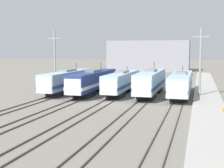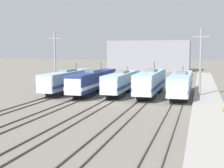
# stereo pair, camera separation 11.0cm
# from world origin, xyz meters

# --- Properties ---
(ground_plane) EXTENTS (400.00, 400.00, 0.00)m
(ground_plane) POSITION_xyz_m (0.00, 0.00, 0.00)
(ground_plane) COLOR slate
(rail_pair_far_left) EXTENTS (1.50, 120.00, 0.15)m
(rail_pair_far_left) POSITION_xyz_m (-9.73, 0.00, 0.07)
(rail_pair_far_left) COLOR #4C4238
(rail_pair_far_left) RESTS_ON ground_plane
(rail_pair_center_left) EXTENTS (1.51, 120.00, 0.15)m
(rail_pair_center_left) POSITION_xyz_m (-4.87, 0.00, 0.07)
(rail_pair_center_left) COLOR #4C4238
(rail_pair_center_left) RESTS_ON ground_plane
(rail_pair_center) EXTENTS (1.51, 120.00, 0.15)m
(rail_pair_center) POSITION_xyz_m (0.00, 0.00, 0.07)
(rail_pair_center) COLOR #4C4238
(rail_pair_center) RESTS_ON ground_plane
(rail_pair_center_right) EXTENTS (1.51, 120.00, 0.15)m
(rail_pair_center_right) POSITION_xyz_m (4.87, 0.00, 0.07)
(rail_pair_center_right) COLOR #4C4238
(rail_pair_center_right) RESTS_ON ground_plane
(rail_pair_far_right) EXTENTS (1.50, 120.00, 0.15)m
(rail_pair_far_right) POSITION_xyz_m (9.73, 0.00, 0.07)
(rail_pair_far_right) COLOR #4C4238
(rail_pair_far_right) RESTS_ON ground_plane
(locomotive_far_left) EXTENTS (2.81, 17.75, 4.99)m
(locomotive_far_left) POSITION_xyz_m (-9.73, 8.05, 2.09)
(locomotive_far_left) COLOR #232326
(locomotive_far_left) RESTS_ON ground_plane
(locomotive_center_left) EXTENTS (2.82, 18.64, 5.14)m
(locomotive_center_left) POSITION_xyz_m (-4.87, 7.74, 2.11)
(locomotive_center_left) COLOR black
(locomotive_center_left) RESTS_ON ground_plane
(locomotive_center) EXTENTS (2.75, 16.41, 4.57)m
(locomotive_center) POSITION_xyz_m (0.00, 8.30, 2.05)
(locomotive_center) COLOR #232326
(locomotive_center) RESTS_ON ground_plane
(locomotive_center_right) EXTENTS (2.95, 17.14, 5.43)m
(locomotive_center_right) POSITION_xyz_m (4.87, 8.17, 2.21)
(locomotive_center_right) COLOR #232326
(locomotive_center_right) RESTS_ON ground_plane
(locomotive_far_right) EXTENTS (3.03, 18.30, 4.76)m
(locomotive_far_right) POSITION_xyz_m (9.73, 8.31, 2.07)
(locomotive_far_right) COLOR #232326
(locomotive_far_right) RESTS_ON ground_plane
(catenary_tower_left) EXTENTS (2.56, 0.34, 10.73)m
(catenary_tower_left) POSITION_xyz_m (-11.98, 8.06, 5.57)
(catenary_tower_left) COLOR gray
(catenary_tower_left) RESTS_ON ground_plane
(catenary_tower_right) EXTENTS (2.56, 0.34, 10.73)m
(catenary_tower_right) POSITION_xyz_m (12.61, 8.06, 5.57)
(catenary_tower_right) COLOR gray
(catenary_tower_right) RESTS_ON ground_plane
(platform) EXTENTS (4.00, 120.00, 0.40)m
(platform) POSITION_xyz_m (13.78, 0.00, 0.20)
(platform) COLOR #A8A59E
(platform) RESTS_ON ground_plane
(traffic_cone) EXTENTS (0.31, 0.31, 0.50)m
(traffic_cone) POSITION_xyz_m (15.27, -4.71, 0.65)
(traffic_cone) COLOR orange
(traffic_cone) RESTS_ON platform
(depot_building) EXTENTS (28.95, 11.29, 10.81)m
(depot_building) POSITION_xyz_m (-5.47, 71.59, 5.40)
(depot_building) COLOR gray
(depot_building) RESTS_ON ground_plane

